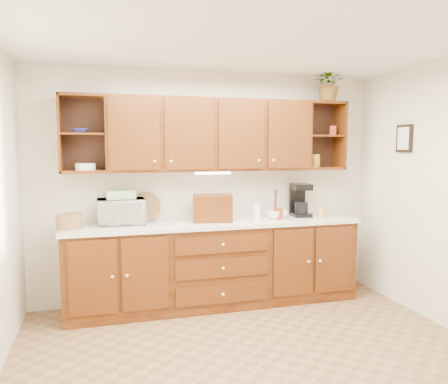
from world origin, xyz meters
TOP-DOWN VIEW (x-y plane):
  - floor at (0.00, 0.00)m, footprint 4.00×4.00m
  - ceiling at (0.00, 0.00)m, footprint 4.00×4.00m
  - back_wall at (0.00, 1.75)m, footprint 4.00×0.00m
  - base_cabinets at (0.00, 1.45)m, footprint 3.20×0.60m
  - countertop at (0.00, 1.44)m, footprint 3.24×0.64m
  - upper_cabinets at (0.01, 1.59)m, footprint 3.20×0.33m
  - undercabinet_light at (0.00, 1.53)m, footprint 0.40×0.05m
  - framed_picture at (1.98, 0.90)m, footprint 0.03×0.24m
  - wicker_basket at (-1.52, 1.43)m, footprint 0.33×0.33m
  - microwave at (-1.00, 1.56)m, footprint 0.50×0.35m
  - towel_stack at (-1.00, 1.56)m, footprint 0.31×0.23m
  - wine_bottle at (-0.90, 1.56)m, footprint 0.08×0.08m
  - woven_tray at (-0.73, 1.69)m, footprint 0.34×0.13m
  - bread_box at (-0.03, 1.46)m, footprint 0.46×0.33m
  - mug_tree at (0.73, 1.49)m, footprint 0.26×0.28m
  - canister_red at (0.74, 1.42)m, footprint 0.13×0.13m
  - canister_white at (0.50, 1.48)m, footprint 0.10×0.10m
  - canister_yellow at (1.28, 1.40)m, footprint 0.11×0.11m
  - coffee_maker at (1.07, 1.56)m, footprint 0.24×0.30m
  - bowl_stack at (-1.39, 1.56)m, footprint 0.18×0.18m
  - plate_stack at (-1.35, 1.56)m, footprint 0.22×0.22m
  - pantry_box_yellow at (1.27, 1.57)m, footprint 0.10×0.10m
  - pantry_box_red at (1.49, 1.56)m, footprint 0.09×0.09m
  - potted_plant at (1.40, 1.53)m, footprint 0.46×0.44m

SIDE VIEW (x-z plane):
  - floor at x=0.00m, z-range 0.00..0.00m
  - base_cabinets at x=0.00m, z-range 0.00..0.90m
  - countertop at x=0.00m, z-range 0.90..0.94m
  - woven_tray at x=-0.73m, z-range 0.79..1.11m
  - mug_tree at x=0.73m, z-range 0.83..1.16m
  - canister_yellow at x=1.28m, z-range 0.94..1.05m
  - canister_red at x=0.74m, z-range 0.94..1.07m
  - wicker_basket at x=-1.52m, z-range 0.94..1.09m
  - canister_white at x=0.50m, z-range 0.94..1.11m
  - microwave at x=-1.00m, z-range 0.94..1.21m
  - bread_box at x=-0.03m, z-range 0.94..1.23m
  - wine_bottle at x=-0.90m, z-range 0.94..1.26m
  - coffee_maker at x=1.07m, z-range 0.93..1.32m
  - towel_stack at x=-1.00m, z-range 1.21..1.30m
  - back_wall at x=0.00m, z-range -0.70..3.30m
  - undercabinet_light at x=0.00m, z-range 1.46..1.48m
  - plate_stack at x=-1.35m, z-range 1.52..1.59m
  - pantry_box_yellow at x=1.27m, z-range 1.52..1.67m
  - framed_picture at x=1.98m, z-range 1.70..2.00m
  - upper_cabinets at x=0.01m, z-range 1.49..2.29m
  - bowl_stack at x=-1.39m, z-range 1.90..1.94m
  - pantry_box_red at x=1.49m, z-range 1.90..2.01m
  - potted_plant at x=1.40m, z-range 2.29..2.70m
  - ceiling at x=0.00m, z-range 2.60..2.60m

